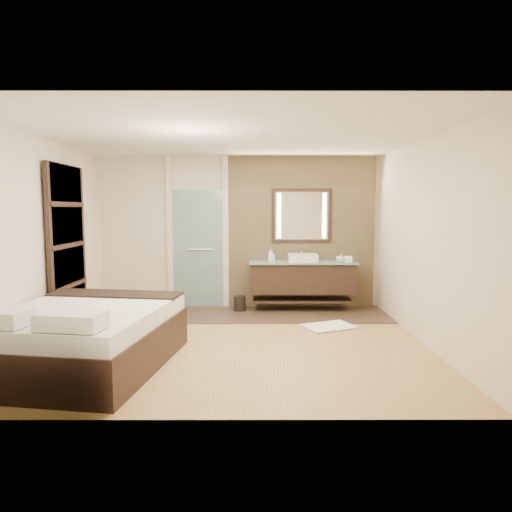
{
  "coord_description": "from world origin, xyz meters",
  "views": [
    {
      "loc": [
        0.28,
        -5.94,
        1.78
      ],
      "look_at": [
        0.29,
        0.6,
        1.1
      ],
      "focal_mm": 32.0,
      "sensor_mm": 36.0,
      "label": 1
    }
  ],
  "objects_px": {
    "vanity": "(302,277)",
    "bed": "(83,337)",
    "mirror_unit": "(302,216)",
    "waste_bin": "(240,304)"
  },
  "relations": [
    {
      "from": "vanity",
      "to": "bed",
      "type": "height_order",
      "value": "vanity"
    },
    {
      "from": "vanity",
      "to": "mirror_unit",
      "type": "height_order",
      "value": "mirror_unit"
    },
    {
      "from": "vanity",
      "to": "mirror_unit",
      "type": "relative_size",
      "value": 1.75
    },
    {
      "from": "mirror_unit",
      "to": "waste_bin",
      "type": "height_order",
      "value": "mirror_unit"
    },
    {
      "from": "vanity",
      "to": "waste_bin",
      "type": "height_order",
      "value": "vanity"
    },
    {
      "from": "mirror_unit",
      "to": "waste_bin",
      "type": "distance_m",
      "value": 1.9
    },
    {
      "from": "mirror_unit",
      "to": "bed",
      "type": "distance_m",
      "value": 4.35
    },
    {
      "from": "vanity",
      "to": "bed",
      "type": "distance_m",
      "value": 3.98
    },
    {
      "from": "bed",
      "to": "mirror_unit",
      "type": "bearing_deg",
      "value": 57.12
    },
    {
      "from": "mirror_unit",
      "to": "bed",
      "type": "bearing_deg",
      "value": -131.51
    }
  ]
}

